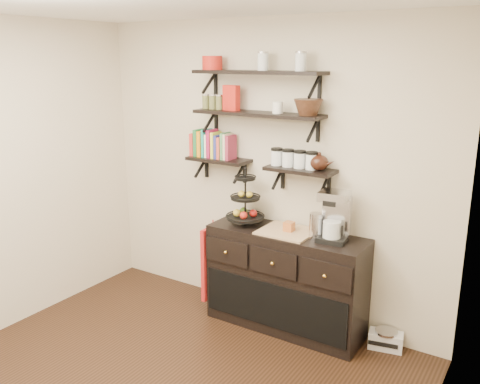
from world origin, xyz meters
The scene contains 20 objects.
back_wall centered at (0.00, 1.75, 1.35)m, with size 3.50×0.02×2.70m, color beige.
right_wall centered at (1.75, 0.00, 1.35)m, with size 0.02×3.50×2.70m, color beige.
shelf_top centered at (0.00, 1.62, 2.23)m, with size 1.20×0.27×0.23m.
shelf_mid centered at (0.00, 1.62, 1.88)m, with size 1.20×0.27×0.23m.
shelf_low_left centered at (-0.42, 1.63, 1.43)m, with size 0.60×0.25×0.23m.
shelf_low_right centered at (0.42, 1.63, 1.43)m, with size 0.60×0.25×0.23m.
cookbooks centered at (-0.47, 1.63, 1.57)m, with size 0.43×0.15×0.26m.
glass_canisters centered at (0.36, 1.63, 1.51)m, with size 0.43×0.10×0.13m.
sideboard centered at (0.37, 1.51, 0.45)m, with size 1.40×0.50×0.92m.
fruit_stand centered at (-0.06, 1.52, 1.07)m, with size 0.34×0.34×0.50m.
candle centered at (0.38, 1.51, 0.96)m, with size 0.08×0.08×0.08m, color #AD5A28.
coffee_maker centered at (0.78, 1.54, 1.10)m, with size 0.25×0.24×0.42m.
thermal_carafe centered at (0.64, 1.49, 1.01)m, with size 0.11×0.11×0.22m, color silver.
apron centered at (-0.36, 1.41, 0.50)m, with size 0.04×0.30×0.70m, color #B01D12.
radio centered at (1.25, 1.64, 0.08)m, with size 0.30×0.22×0.17m.
recipe_box centered at (-0.27, 1.61, 2.01)m, with size 0.16×0.06×0.22m, color red.
walnut_bowl centered at (0.48, 1.61, 1.96)m, with size 0.24×0.24×0.13m, color black, non-canonical shape.
ramekins centered at (0.20, 1.61, 1.95)m, with size 0.09×0.09×0.10m, color white.
teapot centered at (0.59, 1.63, 1.53)m, with size 0.21×0.15×0.15m, color black, non-canonical shape.
red_pot centered at (-0.47, 1.61, 2.31)m, with size 0.18×0.18×0.12m, color red.
Camera 1 is at (2.24, -2.19, 2.36)m, focal length 38.00 mm.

